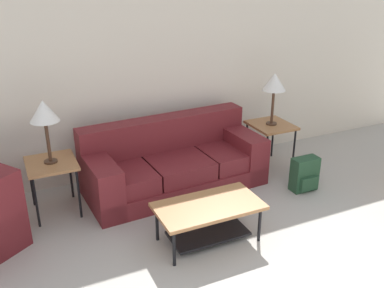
# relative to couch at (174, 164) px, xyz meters

# --- Properties ---
(wall_back) EXTENTS (8.58, 0.06, 2.60)m
(wall_back) POSITION_rel_couch_xyz_m (0.05, 0.62, 1.00)
(wall_back) COLOR silver
(wall_back) RESTS_ON ground_plane
(couch) EXTENTS (2.16, 1.00, 0.82)m
(couch) POSITION_rel_couch_xyz_m (0.00, 0.00, 0.00)
(couch) COLOR maroon
(couch) RESTS_ON ground_plane
(coffee_table) EXTENTS (1.02, 0.55, 0.40)m
(coffee_table) POSITION_rel_couch_xyz_m (-0.13, -1.17, 0.00)
(coffee_table) COLOR #A87042
(coffee_table) RESTS_ON ground_plane
(side_table_left) EXTENTS (0.51, 0.56, 0.59)m
(side_table_left) POSITION_rel_couch_xyz_m (-1.39, 0.02, 0.24)
(side_table_left) COLOR #A87042
(side_table_left) RESTS_ON ground_plane
(side_table_right) EXTENTS (0.51, 0.56, 0.59)m
(side_table_right) POSITION_rel_couch_xyz_m (1.39, 0.02, 0.24)
(side_table_right) COLOR #A87042
(side_table_right) RESTS_ON ground_plane
(table_lamp_left) EXTENTS (0.30, 0.30, 0.68)m
(table_lamp_left) POSITION_rel_couch_xyz_m (-1.39, 0.02, 0.84)
(table_lamp_left) COLOR #472D1E
(table_lamp_left) RESTS_ON side_table_left
(table_lamp_right) EXTENTS (0.30, 0.30, 0.68)m
(table_lamp_right) POSITION_rel_couch_xyz_m (1.39, 0.02, 0.84)
(table_lamp_right) COLOR #472D1E
(table_lamp_right) RESTS_ON side_table_right
(backpack) EXTENTS (0.32, 0.24, 0.41)m
(backpack) POSITION_rel_couch_xyz_m (1.39, -0.73, -0.10)
(backpack) COLOR #23472D
(backpack) RESTS_ON ground_plane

